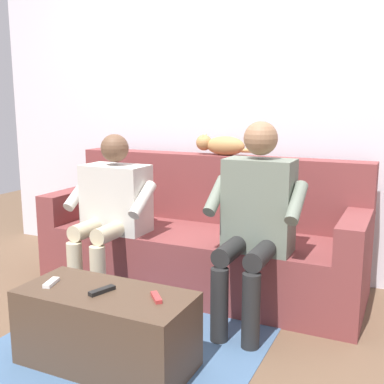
{
  "coord_description": "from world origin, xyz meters",
  "views": [
    {
      "loc": [
        -1.3,
        2.81,
        1.3
      ],
      "look_at": [
        0.0,
        0.03,
        0.71
      ],
      "focal_mm": 44.05,
      "sensor_mm": 36.0,
      "label": 1
    }
  ],
  "objects_px": {
    "couch": "(203,242)",
    "cat_on_backrest": "(221,145)",
    "remote_white": "(51,283)",
    "person_right_seated": "(111,205)",
    "remote_red": "(156,297)",
    "coffee_table": "(106,328)",
    "remote_black": "(102,291)",
    "person_left_seated": "(255,214)"
  },
  "relations": [
    {
      "from": "couch",
      "to": "cat_on_backrest",
      "type": "distance_m",
      "value": 0.71
    },
    {
      "from": "couch",
      "to": "remote_white",
      "type": "bearing_deg",
      "value": 75.99
    },
    {
      "from": "cat_on_backrest",
      "to": "remote_white",
      "type": "bearing_deg",
      "value": 76.88
    },
    {
      "from": "person_right_seated",
      "to": "remote_red",
      "type": "bearing_deg",
      "value": 135.22
    },
    {
      "from": "remote_white",
      "to": "coffee_table",
      "type": "bearing_deg",
      "value": 81.73
    },
    {
      "from": "couch",
      "to": "cat_on_backrest",
      "type": "relative_size",
      "value": 4.25
    },
    {
      "from": "person_right_seated",
      "to": "remote_black",
      "type": "height_order",
      "value": "person_right_seated"
    },
    {
      "from": "person_right_seated",
      "to": "cat_on_backrest",
      "type": "relative_size",
      "value": 2.07
    },
    {
      "from": "couch",
      "to": "remote_black",
      "type": "xyz_separation_m",
      "value": [
        0.01,
        1.2,
        0.08
      ]
    },
    {
      "from": "remote_black",
      "to": "cat_on_backrest",
      "type": "bearing_deg",
      "value": 16.71
    },
    {
      "from": "coffee_table",
      "to": "person_right_seated",
      "type": "xyz_separation_m",
      "value": [
        0.51,
        -0.8,
        0.42
      ]
    },
    {
      "from": "cat_on_backrest",
      "to": "person_left_seated",
      "type": "bearing_deg",
      "value": 126.65
    },
    {
      "from": "person_right_seated",
      "to": "remote_black",
      "type": "xyz_separation_m",
      "value": [
        -0.5,
        0.82,
        -0.22
      ]
    },
    {
      "from": "couch",
      "to": "coffee_table",
      "type": "distance_m",
      "value": 1.19
    },
    {
      "from": "couch",
      "to": "cat_on_backrest",
      "type": "height_order",
      "value": "cat_on_backrest"
    },
    {
      "from": "person_right_seated",
      "to": "cat_on_backrest",
      "type": "bearing_deg",
      "value": -131.47
    },
    {
      "from": "cat_on_backrest",
      "to": "remote_black",
      "type": "bearing_deg",
      "value": 88.28
    },
    {
      "from": "person_right_seated",
      "to": "remote_white",
      "type": "height_order",
      "value": "person_right_seated"
    },
    {
      "from": "couch",
      "to": "coffee_table",
      "type": "height_order",
      "value": "couch"
    },
    {
      "from": "person_left_seated",
      "to": "coffee_table",
      "type": "bearing_deg",
      "value": 56.95
    },
    {
      "from": "person_left_seated",
      "to": "remote_white",
      "type": "xyz_separation_m",
      "value": [
        0.81,
        0.82,
        -0.26
      ]
    },
    {
      "from": "person_right_seated",
      "to": "person_left_seated",
      "type": "bearing_deg",
      "value": 178.87
    },
    {
      "from": "cat_on_backrest",
      "to": "remote_red",
      "type": "relative_size",
      "value": 4.52
    },
    {
      "from": "coffee_table",
      "to": "cat_on_backrest",
      "type": "distance_m",
      "value": 1.63
    },
    {
      "from": "cat_on_backrest",
      "to": "person_right_seated",
      "type": "bearing_deg",
      "value": 48.53
    },
    {
      "from": "person_right_seated",
      "to": "remote_red",
      "type": "height_order",
      "value": "person_right_seated"
    },
    {
      "from": "remote_red",
      "to": "cat_on_backrest",
      "type": "bearing_deg",
      "value": 147.32
    },
    {
      "from": "couch",
      "to": "remote_white",
      "type": "relative_size",
      "value": 19.24
    },
    {
      "from": "coffee_table",
      "to": "person_right_seated",
      "type": "relative_size",
      "value": 0.8
    },
    {
      "from": "couch",
      "to": "person_right_seated",
      "type": "distance_m",
      "value": 0.7
    },
    {
      "from": "coffee_table",
      "to": "remote_red",
      "type": "height_order",
      "value": "remote_red"
    },
    {
      "from": "couch",
      "to": "remote_black",
      "type": "bearing_deg",
      "value": 89.65
    },
    {
      "from": "person_right_seated",
      "to": "remote_black",
      "type": "bearing_deg",
      "value": 121.57
    },
    {
      "from": "couch",
      "to": "coffee_table",
      "type": "relative_size",
      "value": 2.56
    },
    {
      "from": "cat_on_backrest",
      "to": "remote_white",
      "type": "relative_size",
      "value": 4.53
    },
    {
      "from": "remote_black",
      "to": "couch",
      "type": "bearing_deg",
      "value": 18.07
    },
    {
      "from": "couch",
      "to": "cat_on_backrest",
      "type": "xyz_separation_m",
      "value": [
        -0.04,
        -0.24,
        0.67
      ]
    },
    {
      "from": "remote_white",
      "to": "cat_on_backrest",
      "type": "bearing_deg",
      "value": 151.74
    },
    {
      "from": "person_right_seated",
      "to": "remote_red",
      "type": "relative_size",
      "value": 9.36
    },
    {
      "from": "person_left_seated",
      "to": "cat_on_backrest",
      "type": "distance_m",
      "value": 0.86
    },
    {
      "from": "remote_red",
      "to": "remote_white",
      "type": "relative_size",
      "value": 1.0
    },
    {
      "from": "couch",
      "to": "coffee_table",
      "type": "bearing_deg",
      "value": 90.0
    }
  ]
}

